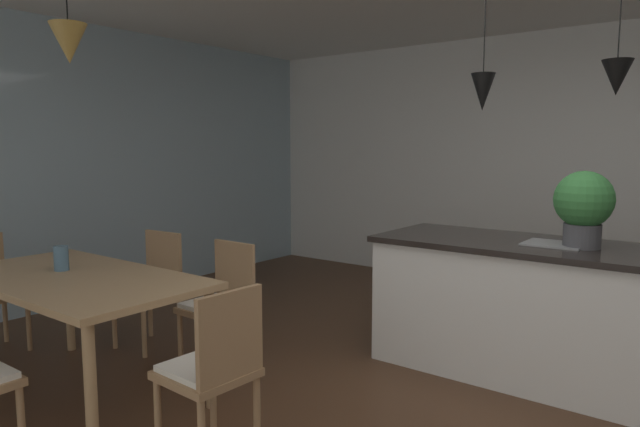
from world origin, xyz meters
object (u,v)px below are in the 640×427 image
chair_kitchen_end (213,367)px  vase_on_dining_table (61,258)px  chair_far_right (221,301)px  potted_plant_on_island (584,205)px  chair_far_left (151,285)px  dining_table (75,287)px  kitchen_island (535,308)px

chair_kitchen_end → vase_on_dining_table: size_ratio=5.56×
chair_far_right → potted_plant_on_island: bearing=30.3°
chair_far_right → potted_plant_on_island: (2.02, 1.18, 0.70)m
chair_kitchen_end → chair_far_left: same height
dining_table → potted_plant_on_island: 3.17m
chair_far_right → vase_on_dining_table: bearing=-126.2°
potted_plant_on_island → vase_on_dining_table: 3.29m
dining_table → chair_kitchen_end: 1.25m
chair_far_left → potted_plant_on_island: potted_plant_on_island is taller
potted_plant_on_island → chair_far_left: bearing=-157.1°
dining_table → vase_on_dining_table: vase_on_dining_table is taller
chair_far_left → vase_on_dining_table: 0.90m
chair_far_right → kitchen_island: 2.11m
chair_far_left → potted_plant_on_island: 3.11m
chair_kitchen_end → kitchen_island: 2.21m
dining_table → potted_plant_on_island: (2.41, 2.01, 0.49)m
potted_plant_on_island → dining_table: bearing=-140.2°
chair_kitchen_end → dining_table: bearing=179.9°
dining_table → vase_on_dining_table: 0.25m
chair_far_left → chair_kitchen_end: bearing=-27.1°
dining_table → chair_far_right: 0.94m
chair_far_left → kitchen_island: bearing=25.0°
chair_far_right → kitchen_island: size_ratio=0.41×
vase_on_dining_table → chair_kitchen_end: bearing=-1.2°
kitchen_island → potted_plant_on_island: 0.76m
chair_far_right → vase_on_dining_table: 1.05m
kitchen_island → vase_on_dining_table: kitchen_island is taller
potted_plant_on_island → vase_on_dining_table: potted_plant_on_island is taller
dining_table → kitchen_island: 2.94m
vase_on_dining_table → chair_far_left: bearing=103.6°
chair_far_right → kitchen_island: kitchen_island is taller
chair_far_left → vase_on_dining_table: vase_on_dining_table is taller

